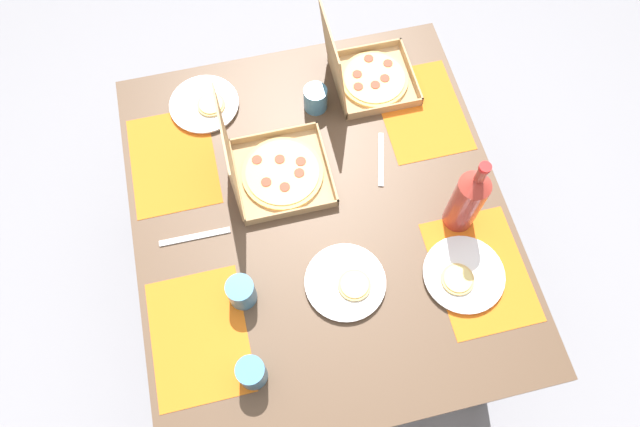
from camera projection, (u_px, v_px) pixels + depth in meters
ground_plane at (320, 287)px, 2.41m from camera, size 6.00×6.00×0.00m
dining_table at (320, 228)px, 1.81m from camera, size 1.26×1.11×0.76m
placemat_near_left at (480, 271)px, 1.64m from camera, size 0.36×0.26×0.00m
placemat_near_right at (421, 111)px, 1.86m from camera, size 0.36×0.26×0.00m
placemat_far_left at (199, 336)px, 1.56m from camera, size 0.36×0.26×0.00m
placemat_far_right at (173, 161)px, 1.78m from camera, size 0.36×0.26×0.00m
pizza_box_corner_right at (366, 75)px, 1.86m from camera, size 0.26×0.29×0.29m
pizza_box_edge_far at (271, 169)px, 1.72m from camera, size 0.29×0.29×0.32m
plate_far_left at (463, 275)px, 1.62m from camera, size 0.23×0.23×0.03m
plate_near_right at (346, 283)px, 1.61m from camera, size 0.23×0.23×0.03m
plate_near_left at (205, 105)px, 1.86m from camera, size 0.23×0.23×0.03m
soda_bottle at (468, 200)px, 1.58m from camera, size 0.09×0.09×0.32m
cup_dark at (252, 373)px, 1.47m from camera, size 0.08×0.08×0.10m
cup_red at (315, 99)px, 1.83m from camera, size 0.08×0.08×0.09m
cup_spare at (241, 292)px, 1.56m from camera, size 0.08×0.08×0.10m
knife_by_far_right at (195, 237)px, 1.68m from camera, size 0.02×0.21×0.00m
fork_by_far_left at (381, 159)px, 1.78m from camera, size 0.19×0.07×0.00m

